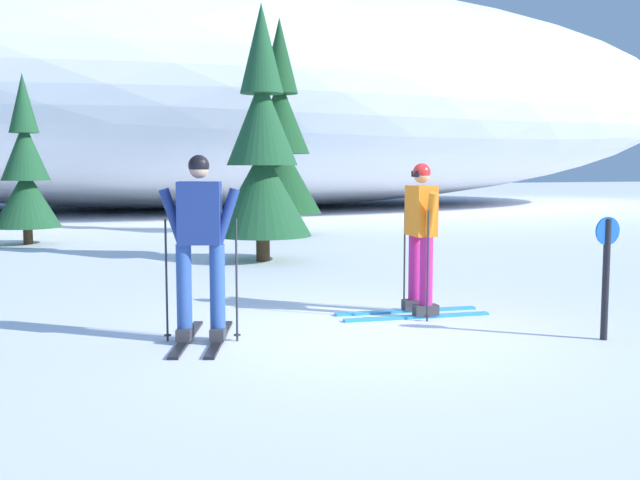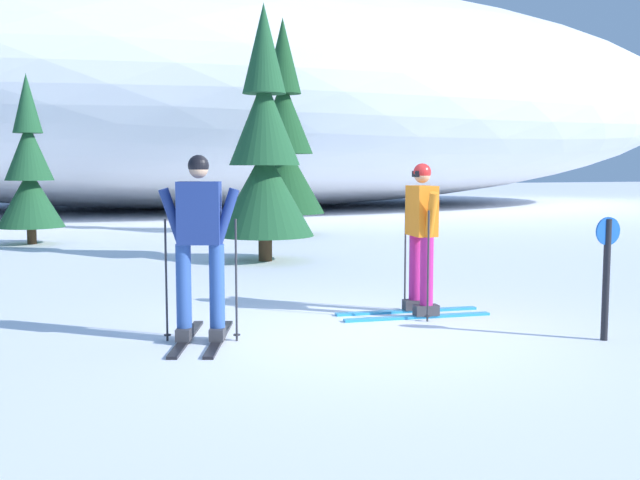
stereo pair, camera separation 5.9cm
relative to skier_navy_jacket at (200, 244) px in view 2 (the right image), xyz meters
name	(u,v)px [view 2 (the right image)]	position (x,y,z in m)	size (l,w,h in m)	color
ground_plane	(359,335)	(1.60, -0.21, -0.98)	(120.00, 120.00, 0.00)	white
skier_navy_jacket	(200,244)	(0.00, 0.00, 0.00)	(0.91, 1.61, 1.85)	black
skier_orange_jacket	(421,236)	(2.66, 0.51, -0.04)	(1.79, 0.83, 1.77)	#2893CC
pine_tree_center	(29,173)	(-1.94, 10.52, 0.60)	(1.45, 1.45, 3.77)	#47301E
pine_tree_center_right	(265,155)	(2.23, 5.93, 0.96)	(1.79, 1.79, 4.64)	#47301E
pine_tree_far_right	(283,145)	(4.06, 11.00, 1.29)	(2.09, 2.09, 5.42)	#47301E
snow_ridge_background	(221,99)	(5.05, 23.60, 3.51)	(43.53, 21.13, 8.98)	white
trail_marker_post	(607,270)	(3.83, -1.24, -0.27)	(0.28, 0.07, 1.24)	black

